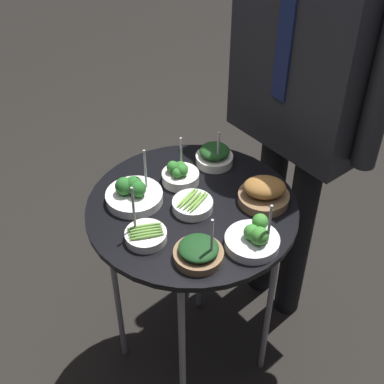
% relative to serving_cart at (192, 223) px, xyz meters
% --- Properties ---
extents(ground_plane, '(8.00, 8.00, 0.00)m').
position_rel_serving_cart_xyz_m(ground_plane, '(0.00, 0.00, -0.70)').
color(ground_plane, black).
extents(serving_cart, '(0.60, 0.60, 0.77)m').
position_rel_serving_cart_xyz_m(serving_cart, '(0.00, 0.00, 0.00)').
color(serving_cart, black).
rests_on(serving_cart, ground_plane).
extents(bowl_asparagus_back_right, '(0.11, 0.11, 0.04)m').
position_rel_serving_cart_xyz_m(bowl_asparagus_back_right, '(0.01, -0.01, 0.08)').
color(bowl_asparagus_back_right, silver).
rests_on(bowl_asparagus_back_right, serving_cart).
extents(bowl_asparagus_far_rim, '(0.11, 0.11, 0.16)m').
position_rel_serving_cart_xyz_m(bowl_asparagus_far_rim, '(0.03, -0.18, 0.08)').
color(bowl_asparagus_far_rim, silver).
rests_on(bowl_asparagus_far_rim, serving_cart).
extents(bowl_roast_back_left, '(0.15, 0.15, 0.08)m').
position_rel_serving_cart_xyz_m(bowl_roast_back_left, '(0.11, 0.17, 0.10)').
color(bowl_roast_back_left, brown).
rests_on(bowl_roast_back_left, serving_cart).
extents(bowl_spinach_front_left, '(0.12, 0.12, 0.13)m').
position_rel_serving_cart_xyz_m(bowl_spinach_front_left, '(-0.11, 0.18, 0.10)').
color(bowl_spinach_front_left, silver).
rests_on(bowl_spinach_front_left, serving_cart).
extents(bowl_spinach_front_center, '(0.13, 0.13, 0.15)m').
position_rel_serving_cart_xyz_m(bowl_spinach_front_center, '(0.17, -0.11, 0.09)').
color(bowl_spinach_front_center, brown).
rests_on(bowl_spinach_front_center, serving_cart).
extents(bowl_broccoli_front_right, '(0.16, 0.16, 0.16)m').
position_rel_serving_cart_xyz_m(bowl_broccoli_front_right, '(-0.12, -0.12, 0.10)').
color(bowl_broccoli_front_right, white).
rests_on(bowl_broccoli_front_right, serving_cart).
extents(bowl_broccoli_center, '(0.11, 0.11, 0.14)m').
position_rel_serving_cart_xyz_m(bowl_broccoli_center, '(-0.11, 0.04, 0.10)').
color(bowl_broccoli_center, silver).
rests_on(bowl_broccoli_center, serving_cart).
extents(bowl_broccoli_near_rim, '(0.14, 0.14, 0.15)m').
position_rel_serving_cart_xyz_m(bowl_broccoli_near_rim, '(0.22, 0.03, 0.09)').
color(bowl_broccoli_near_rim, silver).
rests_on(bowl_broccoli_near_rim, serving_cart).
extents(waiter_figure, '(0.58, 0.22, 1.58)m').
position_rel_serving_cart_xyz_m(waiter_figure, '(-0.03, 0.46, 0.30)').
color(waiter_figure, black).
rests_on(waiter_figure, ground_plane).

